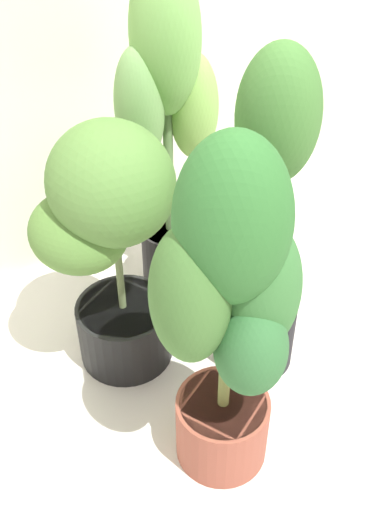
% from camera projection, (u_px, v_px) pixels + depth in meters
% --- Properties ---
extents(ground_plane, '(8.00, 8.00, 0.00)m').
position_uv_depth(ground_plane, '(287.00, 377.00, 1.73)').
color(ground_plane, silver).
rests_on(ground_plane, ground).
extents(potted_plant_back_left, '(0.41, 0.39, 0.73)m').
position_uv_depth(potted_plant_back_left, '(109.00, 235.00, 1.52)').
color(potted_plant_back_left, black).
rests_on(potted_plant_back_left, ground).
extents(potted_plant_center, '(0.33, 0.27, 0.92)m').
position_uv_depth(potted_plant_center, '(260.00, 214.00, 1.47)').
color(potted_plant_center, black).
rests_on(potted_plant_center, ground).
extents(potted_plant_back_center, '(0.30, 0.24, 1.02)m').
position_uv_depth(potted_plant_back_center, '(167.00, 123.00, 1.69)').
color(potted_plant_back_center, black).
rests_on(potted_plant_back_center, ground).
extents(potted_plant_front_left, '(0.37, 0.32, 0.89)m').
position_uv_depth(potted_plant_front_left, '(229.00, 307.00, 1.23)').
color(potted_plant_front_left, '#954A38').
rests_on(potted_plant_front_left, ground).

